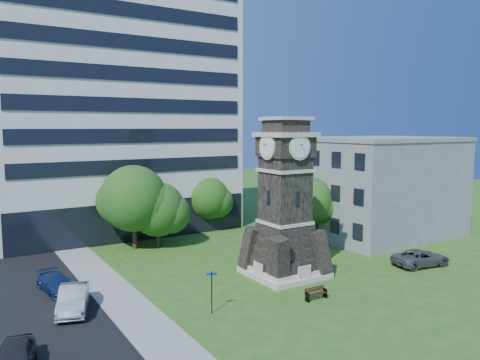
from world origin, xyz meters
TOP-DOWN VIEW (x-y plane):
  - ground at (0.00, 0.00)m, footprint 160.00×160.00m
  - sidewalk at (-9.50, 5.00)m, footprint 3.00×70.00m
  - clock_tower at (3.00, 2.00)m, footprint 5.40×5.40m
  - office_tall at (-3.20, 25.84)m, footprint 26.20×15.11m
  - office_low at (19.97, 8.00)m, footprint 15.20×12.20m
  - car_street_south at (-16.60, -3.23)m, footprint 2.54×4.51m
  - car_street_mid at (-12.61, 3.15)m, footprint 2.98×5.02m
  - car_street_north at (-12.85, 7.36)m, footprint 2.32×4.43m
  - car_east_lot at (14.08, -2.06)m, footprint 5.20×2.99m
  - park_bench at (1.60, -3.32)m, footprint 1.64×0.44m
  - street_sign at (-5.42, -1.76)m, footprint 0.64×0.06m
  - tree_nw at (-4.23, 15.65)m, footprint 6.86×6.23m
  - tree_nc at (-2.09, 15.13)m, footprint 5.74×5.21m
  - tree_ne at (5.35, 19.12)m, footprint 5.30×4.82m
  - tree_east at (11.47, 9.03)m, footprint 5.24×4.77m

SIDE VIEW (x-z plane):
  - ground at x=0.00m, z-range 0.00..0.00m
  - sidewalk at x=-9.50m, z-range 0.00..0.06m
  - park_bench at x=1.60m, z-range 0.02..0.87m
  - car_street_north at x=-12.85m, z-range 0.00..1.22m
  - car_east_lot at x=14.08m, z-range 0.00..1.36m
  - car_street_south at x=-16.60m, z-range 0.00..1.45m
  - car_street_mid at x=-12.61m, z-range 0.00..1.56m
  - street_sign at x=-5.42m, z-range 0.34..3.00m
  - tree_ne at x=5.35m, z-range 0.47..6.52m
  - tree_nc at x=-2.09m, z-range 0.39..6.68m
  - tree_east at x=11.47m, z-range 0.72..7.27m
  - tree_nw at x=-4.23m, z-range 0.67..8.62m
  - office_low at x=19.97m, z-range 0.01..10.41m
  - clock_tower at x=3.00m, z-range -0.83..11.39m
  - office_tall at x=-3.20m, z-range -0.08..28.52m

